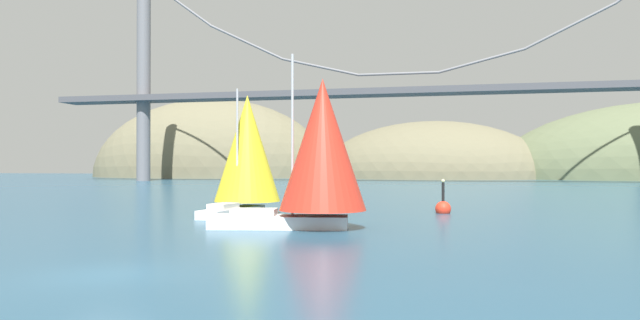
{
  "coord_description": "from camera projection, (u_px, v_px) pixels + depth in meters",
  "views": [
    {
      "loc": [
        10.49,
        -16.41,
        3.43
      ],
      "look_at": [
        0.0,
        29.3,
        3.77
      ],
      "focal_mm": 33.2,
      "sensor_mm": 36.0,
      "label": 1
    }
  ],
  "objects": [
    {
      "name": "sailboat_scarlet_sail",
      "position": [
        319.0,
        150.0,
        31.54
      ],
      "size": [
        8.8,
        5.32,
        9.35
      ],
      "color": "white",
      "rests_on": "ground_plane"
    },
    {
      "name": "headland_left",
      "position": [
        211.0,
        177.0,
        162.19
      ],
      "size": [
        67.21,
        44.0,
        42.68
      ],
      "primitive_type": "ellipsoid",
      "color": "#6B664C",
      "rests_on": "ground_plane"
    },
    {
      "name": "channel_buoy",
      "position": [
        443.0,
        208.0,
        41.41
      ],
      "size": [
        1.1,
        1.1,
        2.64
      ],
      "color": "red",
      "rests_on": "ground_plane"
    },
    {
      "name": "headland_center",
      "position": [
        433.0,
        178.0,
        148.77
      ],
      "size": [
        58.52,
        44.0,
        28.61
      ],
      "primitive_type": "ellipsoid",
      "color": "#6B664C",
      "rests_on": "ground_plane"
    },
    {
      "name": "ground_plane",
      "position": [
        109.0,
        275.0,
        18.31
      ],
      "size": [
        360.0,
        360.0,
        0.0
      ],
      "primitive_type": "plane",
      "color": "navy"
    },
    {
      "name": "suspension_bridge",
      "position": [
        398.0,
        82.0,
        111.04
      ],
      "size": [
        141.51,
        6.0,
        42.68
      ],
      "color": "slate",
      "rests_on": "ground_plane"
    },
    {
      "name": "sailboat_yellow_sail",
      "position": [
        247.0,
        151.0,
        41.04
      ],
      "size": [
        5.13,
        8.07,
        8.53
      ],
      "color": "white",
      "rests_on": "ground_plane"
    }
  ]
}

